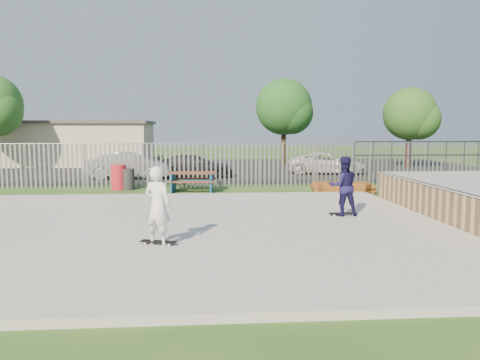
{
  "coord_description": "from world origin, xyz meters",
  "views": [
    {
      "loc": [
        1.17,
        -12.15,
        2.67
      ],
      "look_at": [
        2.21,
        2.0,
        1.1
      ],
      "focal_mm": 35.0,
      "sensor_mm": 36.0,
      "label": 1
    }
  ],
  "objects": [
    {
      "name": "ground",
      "position": [
        0.0,
        0.0,
        0.0
      ],
      "size": [
        120.0,
        120.0,
        0.0
      ],
      "primitive_type": "plane",
      "color": "#25501B",
      "rests_on": "ground"
    },
    {
      "name": "concrete_slab",
      "position": [
        0.0,
        0.0,
        0.07
      ],
      "size": [
        15.0,
        12.0,
        0.15
      ],
      "primitive_type": "cube",
      "color": "#9C9C97",
      "rests_on": "ground"
    },
    {
      "name": "skateboard_b",
      "position": [
        0.13,
        -2.07,
        0.19
      ],
      "size": [
        0.82,
        0.43,
        0.08
      ],
      "rotation": [
        0.0,
        0.0,
        -0.31
      ],
      "color": "black",
      "rests_on": "concrete_slab"
    },
    {
      "name": "funbox",
      "position": [
        6.87,
        6.89,
        0.21
      ],
      "size": [
        2.23,
        1.29,
        0.43
      ],
      "rotation": [
        0.0,
        0.0,
        -0.11
      ],
      "color": "brown",
      "rests_on": "ground"
    },
    {
      "name": "building",
      "position": [
        -8.0,
        23.0,
        1.61
      ],
      "size": [
        10.4,
        6.4,
        3.2
      ],
      "color": "beige",
      "rests_on": "ground"
    },
    {
      "name": "car_silver",
      "position": [
        -2.88,
        12.7,
        0.73
      ],
      "size": [
        4.33,
        1.55,
        1.42
      ],
      "primitive_type": "imported",
      "rotation": [
        0.0,
        0.0,
        1.56
      ],
      "color": "silver",
      "rests_on": "parking_lot"
    },
    {
      "name": "car_white",
      "position": [
        8.25,
        14.7,
        0.64
      ],
      "size": [
        4.84,
        3.1,
        1.24
      ],
      "primitive_type": "imported",
      "rotation": [
        0.0,
        0.0,
        1.32
      ],
      "color": "silver",
      "rests_on": "parking_lot"
    },
    {
      "name": "trash_bin_red",
      "position": [
        -2.62,
        8.44,
        0.55
      ],
      "size": [
        0.65,
        0.65,
        1.09
      ],
      "primitive_type": "cylinder",
      "color": "red",
      "rests_on": "ground"
    },
    {
      "name": "tree_mid",
      "position": [
        6.81,
        21.49,
        4.19
      ],
      "size": [
        4.03,
        4.03,
        6.22
      ],
      "color": "#382816",
      "rests_on": "ground"
    },
    {
      "name": "car_dark",
      "position": [
        0.56,
        13.3,
        0.63
      ],
      "size": [
        4.29,
        1.96,
        1.22
      ],
      "primitive_type": "imported",
      "rotation": [
        0.0,
        0.0,
        1.51
      ],
      "color": "#212227",
      "rests_on": "parking_lot"
    },
    {
      "name": "tree_right",
      "position": [
        14.64,
        18.06,
        3.6
      ],
      "size": [
        3.48,
        3.48,
        5.36
      ],
      "color": "#3C2118",
      "rests_on": "ground"
    },
    {
      "name": "skateboard_a",
      "position": [
        5.14,
        1.0,
        0.19
      ],
      "size": [
        0.8,
        0.21,
        0.08
      ],
      "rotation": [
        0.0,
        0.0,
        0.01
      ],
      "color": "black",
      "rests_on": "concrete_slab"
    },
    {
      "name": "parking_lot",
      "position": [
        0.0,
        19.0,
        0.01
      ],
      "size": [
        40.0,
        18.0,
        0.02
      ],
      "primitive_type": "cube",
      "color": "black",
      "rests_on": "ground"
    },
    {
      "name": "picnic_table",
      "position": [
        0.59,
        7.7,
        0.42
      ],
      "size": [
        2.05,
        1.72,
        0.83
      ],
      "rotation": [
        0.0,
        0.0,
        -0.06
      ],
      "color": "brown",
      "rests_on": "ground"
    },
    {
      "name": "skater_navy",
      "position": [
        5.14,
        1.0,
        1.01
      ],
      "size": [
        0.84,
        0.66,
        1.72
      ],
      "primitive_type": "imported",
      "rotation": [
        0.0,
        0.0,
        3.15
      ],
      "color": "#15123B",
      "rests_on": "concrete_slab"
    },
    {
      "name": "skater_white",
      "position": [
        0.13,
        -2.07,
        1.01
      ],
      "size": [
        0.75,
        0.66,
        1.72
      ],
      "primitive_type": "imported",
      "rotation": [
        0.0,
        0.0,
        2.66
      ],
      "color": "white",
      "rests_on": "concrete_slab"
    },
    {
      "name": "trash_bin_grey",
      "position": [
        -2.21,
        8.41,
        0.46
      ],
      "size": [
        0.55,
        0.55,
        0.92
      ],
      "primitive_type": "cylinder",
      "color": "#29292B",
      "rests_on": "ground"
    },
    {
      "name": "fence",
      "position": [
        1.0,
        4.59,
        1.0
      ],
      "size": [
        26.04,
        16.02,
        2.0
      ],
      "color": "gray",
      "rests_on": "ground"
    }
  ]
}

